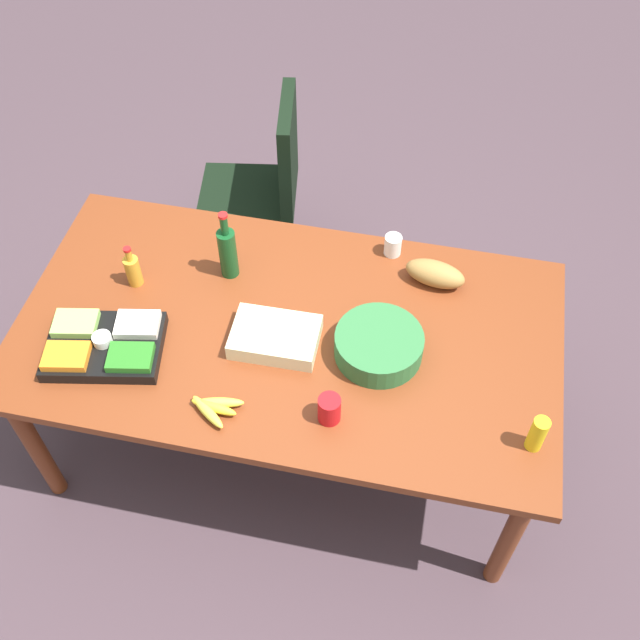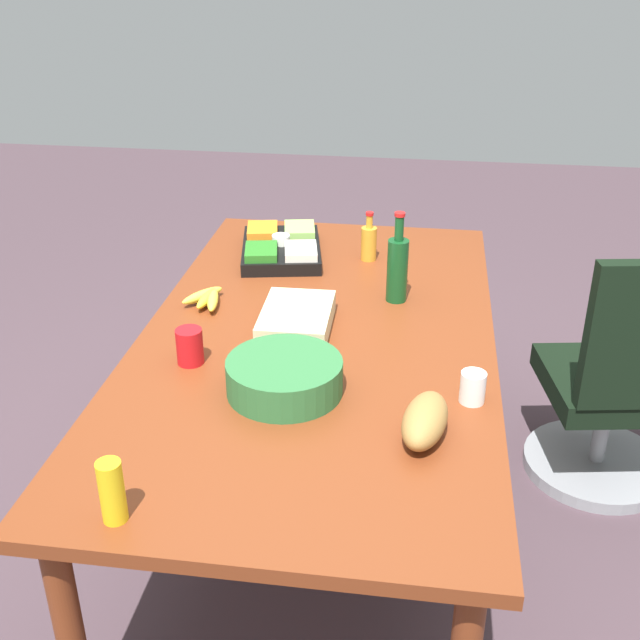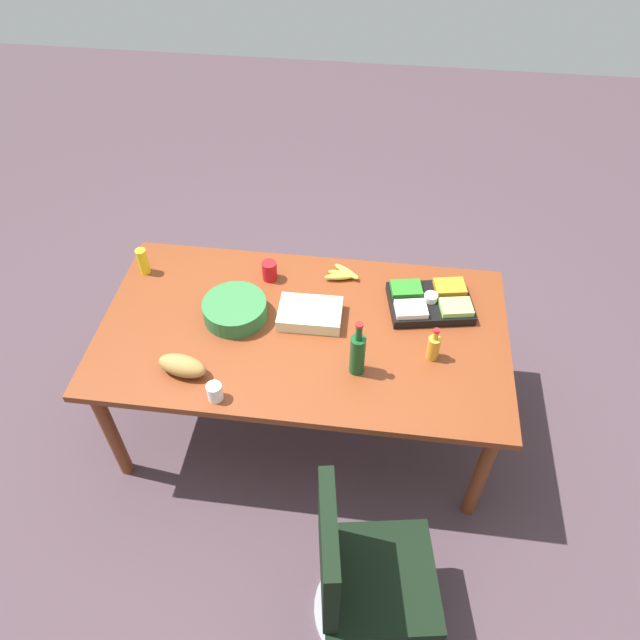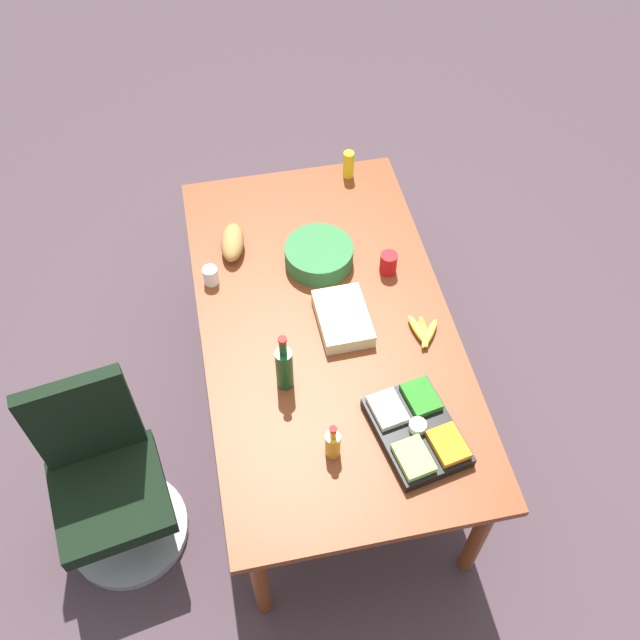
% 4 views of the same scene
% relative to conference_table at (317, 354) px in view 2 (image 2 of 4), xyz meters
% --- Properties ---
extents(ground_plane, '(10.00, 10.00, 0.00)m').
position_rel_conference_table_xyz_m(ground_plane, '(0.00, 0.00, -0.71)').
color(ground_plane, '#47353D').
extents(conference_table, '(2.06, 1.12, 0.78)m').
position_rel_conference_table_xyz_m(conference_table, '(0.00, 0.00, 0.00)').
color(conference_table, brown).
rests_on(conference_table, ground).
extents(office_chair, '(0.56, 0.56, 0.99)m').
position_rel_conference_table_xyz_m(office_chair, '(-0.42, 1.06, -0.34)').
color(office_chair, gray).
rests_on(office_chair, ground).
extents(red_solo_cup, '(0.09, 0.09, 0.11)m').
position_rel_conference_table_xyz_m(red_solo_cup, '(0.23, -0.35, 0.13)').
color(red_solo_cup, red).
rests_on(red_solo_cup, conference_table).
extents(banana_bunch, '(0.20, 0.14, 0.04)m').
position_rel_conference_table_xyz_m(banana_bunch, '(-0.16, -0.40, 0.10)').
color(banana_bunch, '#D7D340').
rests_on(banana_bunch, conference_table).
extents(bread_loaf, '(0.26, 0.15, 0.10)m').
position_rel_conference_table_xyz_m(bread_loaf, '(0.52, 0.35, 0.12)').
color(bread_loaf, olive).
rests_on(bread_loaf, conference_table).
extents(wine_bottle, '(0.09, 0.09, 0.32)m').
position_rel_conference_table_xyz_m(wine_bottle, '(-0.29, 0.24, 0.20)').
color(wine_bottle, '#12461E').
rests_on(wine_bottle, conference_table).
extents(salad_bowl, '(0.35, 0.35, 0.10)m').
position_rel_conference_table_xyz_m(salad_bowl, '(0.36, -0.04, 0.12)').
color(salad_bowl, '#2D6A37').
rests_on(salad_bowl, conference_table).
extents(dressing_bottle, '(0.06, 0.06, 0.19)m').
position_rel_conference_table_xyz_m(dressing_bottle, '(-0.64, 0.11, 0.15)').
color(dressing_bottle, gold).
rests_on(dressing_bottle, conference_table).
extents(mustard_bottle, '(0.07, 0.07, 0.15)m').
position_rel_conference_table_xyz_m(mustard_bottle, '(0.93, -0.31, 0.15)').
color(mustard_bottle, yellow).
rests_on(mustard_bottle, conference_table).
extents(sheet_cake, '(0.32, 0.23, 0.07)m').
position_rel_conference_table_xyz_m(sheet_cake, '(-0.03, -0.07, 0.11)').
color(sheet_cake, beige).
rests_on(sheet_cake, conference_table).
extents(veggie_tray, '(0.47, 0.37, 0.09)m').
position_rel_conference_table_xyz_m(veggie_tray, '(-0.63, -0.24, 0.11)').
color(veggie_tray, black).
rests_on(veggie_tray, conference_table).
extents(paper_cup, '(0.09, 0.09, 0.09)m').
position_rel_conference_table_xyz_m(paper_cup, '(0.33, 0.48, 0.12)').
color(paper_cup, white).
rests_on(paper_cup, conference_table).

